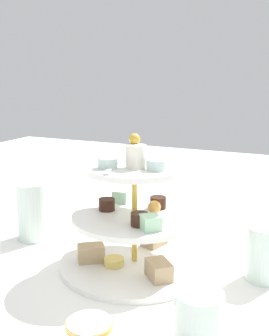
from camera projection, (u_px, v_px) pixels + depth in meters
The scene contains 6 objects.
ground_plane at pixel (134, 265), 0.78m from camera, with size 2.40×2.40×0.00m, color white.
tiered_serving_stand at pixel (134, 226), 0.76m from camera, with size 0.28×0.28×0.25m.
water_glass_tall_right at pixel (33, 211), 0.89m from camera, with size 0.07×0.07×0.12m, color silver.
water_glass_short_left at pixel (198, 321), 0.54m from camera, with size 0.06×0.06×0.08m, color silver.
butter_knife_left at pixel (178, 214), 1.05m from camera, with size 0.17×0.01×0.00m, color silver.
water_glass_mid_back at pixel (264, 254), 0.71m from camera, with size 0.06×0.06×0.10m, color silver.
Camera 1 is at (0.65, 0.30, 0.35)m, focal length 44.91 mm.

